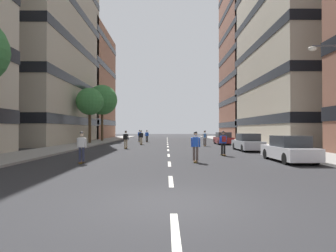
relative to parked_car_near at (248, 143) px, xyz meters
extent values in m
plane|color=#28282B|center=(-7.02, 8.93, -0.70)|extent=(157.25, 157.25, 0.00)
cube|color=gray|center=(-17.19, 12.20, -0.63)|extent=(3.90, 72.07, 0.14)
cube|color=gray|center=(3.15, 12.20, -0.63)|extent=(3.90, 72.07, 0.14)
cube|color=silver|center=(-7.02, -19.28, -0.70)|extent=(0.16, 2.20, 0.01)
cube|color=silver|center=(-7.02, -14.28, -0.70)|extent=(0.16, 2.20, 0.01)
cube|color=silver|center=(-7.02, -9.28, -0.70)|extent=(0.16, 2.20, 0.01)
cube|color=silver|center=(-7.02, -4.28, -0.70)|extent=(0.16, 2.20, 0.01)
cube|color=silver|center=(-7.02, 0.72, -0.70)|extent=(0.16, 2.20, 0.01)
cube|color=silver|center=(-7.02, 5.72, -0.70)|extent=(0.16, 2.20, 0.01)
cube|color=silver|center=(-7.02, 10.72, -0.70)|extent=(0.16, 2.20, 0.01)
cube|color=silver|center=(-7.02, 15.72, -0.70)|extent=(0.16, 2.20, 0.01)
cube|color=silver|center=(-7.02, 20.72, -0.70)|extent=(0.16, 2.20, 0.01)
cube|color=silver|center=(-7.02, 25.72, -0.70)|extent=(0.16, 2.20, 0.01)
cube|color=silver|center=(-7.02, 30.72, -0.70)|extent=(0.16, 2.20, 0.01)
cube|color=silver|center=(-7.02, 35.72, -0.70)|extent=(0.16, 2.20, 0.01)
cube|color=silver|center=(-7.02, 40.72, -0.70)|extent=(0.16, 2.20, 0.01)
cube|color=#B2A893|center=(-27.84, 13.78, 14.53)|extent=(17.39, 21.31, 30.46)
cube|color=black|center=(-27.84, 13.78, 2.35)|extent=(17.51, 21.43, 1.10)
cube|color=black|center=(-27.84, 13.78, 7.42)|extent=(17.51, 21.43, 1.10)
cube|color=black|center=(-27.84, 13.78, 12.50)|extent=(17.51, 21.43, 1.10)
cube|color=black|center=(-27.84, 13.78, 17.58)|extent=(17.51, 21.43, 1.10)
cube|color=#9E6B51|center=(-27.84, 31.74, 10.20)|extent=(17.39, 17.27, 21.79)
cube|color=black|center=(-27.84, 31.74, 2.57)|extent=(17.51, 17.39, 1.10)
cube|color=black|center=(-27.84, 31.74, 8.02)|extent=(17.51, 17.39, 1.10)
cube|color=black|center=(-27.84, 31.74, 13.47)|extent=(17.51, 17.39, 1.10)
cube|color=black|center=(-27.84, 31.74, 18.91)|extent=(17.51, 17.39, 1.10)
cube|color=#B2A893|center=(13.79, 13.78, 14.69)|extent=(17.39, 21.83, 30.78)
cube|color=black|center=(13.79, 13.78, 2.38)|extent=(17.51, 21.95, 1.10)
cube|color=black|center=(13.79, 13.78, 7.51)|extent=(17.51, 21.95, 1.10)
cube|color=black|center=(13.79, 13.78, 12.64)|extent=(17.51, 21.95, 1.10)
cube|color=black|center=(13.79, 13.78, 17.77)|extent=(17.51, 21.95, 1.10)
cube|color=brown|center=(13.79, 31.74, 17.88)|extent=(17.39, 16.29, 37.17)
cube|color=black|center=(13.79, 31.74, 2.09)|extent=(17.51, 16.41, 1.10)
cube|color=black|center=(13.79, 31.74, 6.73)|extent=(17.51, 16.41, 1.10)
cube|color=black|center=(13.79, 31.74, 11.38)|extent=(17.51, 16.41, 1.10)
cube|color=black|center=(13.79, 31.74, 16.03)|extent=(17.51, 16.41, 1.10)
cube|color=black|center=(13.79, 31.74, 20.67)|extent=(17.51, 16.41, 1.10)
cube|color=black|center=(13.79, 31.74, 25.32)|extent=(17.51, 16.41, 1.10)
cube|color=#B2B7BF|center=(0.00, 0.04, -0.17)|extent=(1.80, 4.40, 0.70)
cube|color=#2D3338|center=(0.00, -0.11, 0.50)|extent=(1.60, 2.10, 0.64)
cylinder|color=black|center=(-0.80, 1.49, -0.38)|extent=(0.22, 0.64, 0.64)
cylinder|color=black|center=(0.80, 1.49, -0.38)|extent=(0.22, 0.64, 0.64)
cylinder|color=black|center=(-0.80, -1.41, -0.38)|extent=(0.22, 0.64, 0.64)
cylinder|color=black|center=(0.80, -1.41, -0.38)|extent=(0.22, 0.64, 0.64)
cube|color=maroon|center=(0.00, 10.50, -0.17)|extent=(1.80, 4.40, 0.70)
cube|color=#2D3338|center=(0.00, 10.35, 0.50)|extent=(1.60, 2.10, 0.64)
cylinder|color=black|center=(-0.80, 11.95, -0.38)|extent=(0.22, 0.64, 0.64)
cylinder|color=black|center=(0.80, 11.95, -0.38)|extent=(0.22, 0.64, 0.64)
cylinder|color=black|center=(-0.80, 9.05, -0.38)|extent=(0.22, 0.64, 0.64)
cylinder|color=black|center=(0.80, 9.05, -0.38)|extent=(0.22, 0.64, 0.64)
cube|color=silver|center=(0.00, -8.20, -0.17)|extent=(1.80, 4.40, 0.70)
cube|color=#2D3338|center=(0.00, -8.35, 0.50)|extent=(1.60, 2.10, 0.64)
cylinder|color=black|center=(-0.80, -6.75, -0.38)|extent=(0.22, 0.64, 0.64)
cylinder|color=black|center=(0.80, -6.75, -0.38)|extent=(0.22, 0.64, 0.64)
cylinder|color=black|center=(-0.80, -9.65, -0.38)|extent=(0.22, 0.64, 0.64)
cylinder|color=black|center=(0.80, -9.65, -0.38)|extent=(0.22, 0.64, 0.64)
cylinder|color=#4C3823|center=(-17.19, 11.68, 1.52)|extent=(0.36, 0.36, 4.16)
sphere|color=#387A3D|center=(-17.19, 11.68, 4.84)|extent=(3.54, 3.54, 3.54)
cylinder|color=#4C3823|center=(-17.19, 18.63, 1.80)|extent=(0.36, 0.36, 4.71)
sphere|color=#387A3D|center=(-17.19, 18.63, 5.78)|extent=(4.65, 4.65, 4.65)
cylinder|color=#3F3F44|center=(1.86, -9.12, 5.84)|extent=(1.80, 0.10, 0.10)
ellipsoid|color=silver|center=(0.96, -9.12, 5.69)|extent=(0.50, 0.30, 0.24)
cube|color=brown|center=(-10.34, 9.96, -0.62)|extent=(0.41, 0.92, 0.02)
cylinder|color=#D8BF4C|center=(-10.41, 10.27, -0.66)|extent=(0.19, 0.11, 0.07)
cylinder|color=#D8BF4C|center=(-10.26, 9.65, -0.66)|extent=(0.19, 0.11, 0.07)
cylinder|color=tan|center=(-10.42, 9.94, -0.21)|extent=(0.17, 0.17, 0.80)
cylinder|color=tan|center=(-10.25, 9.98, -0.21)|extent=(0.17, 0.17, 0.80)
cube|color=black|center=(-10.34, 9.96, 0.47)|extent=(0.36, 0.27, 0.55)
cylinder|color=black|center=(-10.56, 9.95, 0.44)|extent=(0.14, 0.24, 0.55)
cylinder|color=black|center=(-10.13, 10.06, 0.44)|extent=(0.14, 0.24, 0.55)
sphere|color=beige|center=(-10.34, 9.98, 0.92)|extent=(0.22, 0.22, 0.22)
sphere|color=black|center=(-10.34, 9.98, 0.97)|extent=(0.21, 0.21, 0.21)
cube|color=black|center=(-10.29, 9.79, 0.50)|extent=(0.29, 0.22, 0.40)
cube|color=brown|center=(-11.91, -8.98, -0.62)|extent=(0.32, 0.92, 0.02)
cylinder|color=#D8BF4C|center=(-11.95, -8.67, -0.66)|extent=(0.19, 0.09, 0.07)
cylinder|color=#D8BF4C|center=(-11.87, -9.30, -0.66)|extent=(0.19, 0.09, 0.07)
cylinder|color=#2D334C|center=(-12.00, -9.00, -0.21)|extent=(0.16, 0.16, 0.80)
cylinder|color=#2D334C|center=(-11.82, -8.97, -0.21)|extent=(0.16, 0.16, 0.80)
cube|color=white|center=(-11.91, -8.98, 0.47)|extent=(0.34, 0.24, 0.55)
cylinder|color=white|center=(-12.13, -8.96, 0.44)|extent=(0.12, 0.24, 0.55)
cylinder|color=white|center=(-11.70, -8.90, 0.44)|extent=(0.12, 0.24, 0.55)
sphere|color=beige|center=(-11.91, -8.96, 0.92)|extent=(0.22, 0.22, 0.22)
sphere|color=black|center=(-11.91, -8.96, 0.97)|extent=(0.21, 0.21, 0.21)
cube|color=brown|center=(-5.51, -8.52, -0.62)|extent=(0.34, 0.92, 0.02)
cylinder|color=#D8BF4C|center=(-5.46, -8.20, -0.66)|extent=(0.19, 0.10, 0.07)
cylinder|color=#D8BF4C|center=(-5.56, -8.84, -0.66)|extent=(0.19, 0.10, 0.07)
cylinder|color=#594C47|center=(-5.60, -8.51, -0.21)|extent=(0.16, 0.16, 0.80)
cylinder|color=#594C47|center=(-5.42, -8.54, -0.21)|extent=(0.16, 0.16, 0.80)
cube|color=blue|center=(-5.51, -8.52, 0.47)|extent=(0.35, 0.25, 0.55)
cylinder|color=blue|center=(-5.72, -8.44, 0.44)|extent=(0.13, 0.24, 0.55)
cylinder|color=blue|center=(-5.28, -8.51, 0.44)|extent=(0.13, 0.24, 0.55)
sphere|color=beige|center=(-5.51, -8.50, 0.92)|extent=(0.22, 0.22, 0.22)
sphere|color=black|center=(-5.51, -8.50, 0.97)|extent=(0.21, 0.21, 0.21)
cube|color=brown|center=(-2.88, 6.47, -0.62)|extent=(0.25, 0.91, 0.02)
cylinder|color=#D8BF4C|center=(-2.87, 6.79, -0.66)|extent=(0.18, 0.08, 0.07)
cylinder|color=#D8BF4C|center=(-2.90, 6.15, -0.66)|extent=(0.18, 0.08, 0.07)
cylinder|color=#594C47|center=(-2.97, 6.48, -0.21)|extent=(0.15, 0.15, 0.80)
cylinder|color=#594C47|center=(-2.79, 6.47, -0.21)|extent=(0.15, 0.15, 0.80)
cube|color=white|center=(-2.88, 6.47, 0.47)|extent=(0.33, 0.22, 0.55)
cylinder|color=white|center=(-3.10, 6.53, 0.44)|extent=(0.10, 0.23, 0.55)
cylinder|color=white|center=(-2.66, 6.51, 0.44)|extent=(0.10, 0.23, 0.55)
sphere|color=#997051|center=(-2.88, 6.49, 0.92)|extent=(0.22, 0.22, 0.22)
sphere|color=black|center=(-2.88, 6.49, 0.97)|extent=(0.21, 0.21, 0.21)
cube|color=#3F72BF|center=(-2.89, 6.29, 0.50)|extent=(0.27, 0.17, 0.40)
cube|color=brown|center=(-11.19, 2.80, -0.62)|extent=(0.23, 0.91, 0.02)
cylinder|color=#D8BF4C|center=(-11.20, 3.12, -0.66)|extent=(0.18, 0.08, 0.07)
cylinder|color=#D8BF4C|center=(-11.18, 2.48, -0.66)|extent=(0.18, 0.08, 0.07)
cylinder|color=tan|center=(-11.28, 2.80, -0.21)|extent=(0.15, 0.15, 0.80)
cylinder|color=tan|center=(-11.10, 2.81, -0.21)|extent=(0.15, 0.15, 0.80)
cube|color=black|center=(-11.19, 2.80, 0.47)|extent=(0.33, 0.21, 0.55)
cylinder|color=black|center=(-11.41, 2.84, 0.44)|extent=(0.10, 0.23, 0.55)
cylinder|color=black|center=(-10.97, 2.86, 0.44)|extent=(0.10, 0.23, 0.55)
sphere|color=tan|center=(-11.19, 2.82, 0.92)|extent=(0.22, 0.22, 0.22)
sphere|color=black|center=(-11.19, 2.82, 0.97)|extent=(0.21, 0.21, 0.21)
cube|color=brown|center=(-3.11, -4.59, -0.62)|extent=(0.27, 0.91, 0.02)
cylinder|color=#D8BF4C|center=(-3.14, -4.28, -0.66)|extent=(0.19, 0.08, 0.07)
cylinder|color=#D8BF4C|center=(-3.08, -4.91, -0.66)|extent=(0.19, 0.08, 0.07)
cylinder|color=black|center=(-3.20, -4.60, -0.21)|extent=(0.15, 0.15, 0.80)
cylinder|color=black|center=(-3.02, -4.59, -0.21)|extent=(0.15, 0.15, 0.80)
cube|color=blue|center=(-3.11, -4.59, 0.47)|extent=(0.34, 0.23, 0.55)
cylinder|color=blue|center=(-3.33, -4.56, 0.44)|extent=(0.11, 0.24, 0.55)
cylinder|color=blue|center=(-2.89, -4.53, 0.44)|extent=(0.11, 0.24, 0.55)
sphere|color=#997051|center=(-3.11, -4.57, 0.92)|extent=(0.22, 0.22, 0.22)
sphere|color=black|center=(-3.11, -4.57, 0.97)|extent=(0.21, 0.21, 0.21)
cube|color=#A52626|center=(-3.09, -4.77, 0.50)|extent=(0.27, 0.18, 0.40)
cube|color=brown|center=(-10.11, 17.07, -0.62)|extent=(0.37, 0.92, 0.02)
cylinder|color=#D8BF4C|center=(-10.18, 17.38, -0.66)|extent=(0.19, 0.10, 0.07)
cylinder|color=#D8BF4C|center=(-10.05, 16.76, -0.66)|extent=(0.19, 0.10, 0.07)
cylinder|color=black|center=(-10.20, 17.05, -0.21)|extent=(0.16, 0.16, 0.80)
cylinder|color=black|center=(-10.02, 17.09, -0.21)|extent=(0.16, 0.16, 0.80)
cube|color=blue|center=(-10.11, 17.07, 0.47)|extent=(0.35, 0.26, 0.55)
cylinder|color=blue|center=(-10.34, 17.07, 0.44)|extent=(0.13, 0.24, 0.55)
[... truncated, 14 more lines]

